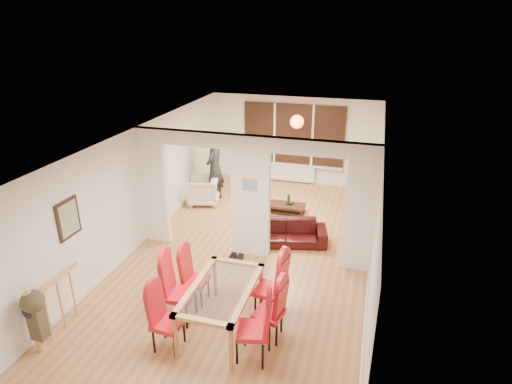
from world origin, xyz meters
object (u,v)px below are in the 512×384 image
at_px(television, 356,194).
at_px(bottle, 289,199).
at_px(dining_table, 222,308).
at_px(dining_chair_lb, 179,290).
at_px(sofa, 286,232).
at_px(bowl, 290,203).
at_px(person, 215,168).
at_px(dining_chair_la, 168,319).
at_px(dining_chair_ra, 253,325).
at_px(coffee_table, 286,208).
at_px(armchair, 203,190).
at_px(dining_chair_rc, 270,286).
at_px(dining_chair_lc, 195,277).
at_px(dining_chair_rb, 269,309).

height_order(television, bottle, television).
xyz_separation_m(dining_table, dining_chair_lb, (-0.75, 0.03, 0.18)).
distance_m(sofa, bowl, 1.68).
height_order(dining_table, person, person).
bearing_deg(bottle, dining_chair_la, -98.01).
height_order(dining_chair_ra, person, person).
height_order(sofa, coffee_table, sofa).
bearing_deg(dining_table, dining_chair_la, -135.43).
xyz_separation_m(dining_table, person, (-2.00, 4.94, 0.53)).
xyz_separation_m(armchair, person, (0.25, 0.29, 0.56)).
xyz_separation_m(dining_table, dining_chair_rc, (0.65, 0.55, 0.18)).
distance_m(dining_table, bowl, 4.74).
height_order(dining_chair_la, coffee_table, dining_chair_la).
relative_size(dining_chair_lc, coffee_table, 1.06).
distance_m(dining_chair_la, dining_chair_lb, 0.67).
bearing_deg(dining_chair_lc, dining_chair_lb, -94.24).
bearing_deg(television, person, 121.27).
relative_size(dining_table, armchair, 2.08).
height_order(dining_chair_lc, armchair, dining_chair_lc).
distance_m(dining_chair_la, coffee_table, 5.36).
distance_m(dining_chair_la, person, 5.74).
relative_size(dining_chair_ra, bowl, 5.90).
relative_size(armchair, coffee_table, 0.85).
bearing_deg(dining_chair_rb, dining_chair_lc, 171.77).
xyz_separation_m(dining_chair_rb, television, (0.98, 5.73, -0.24)).
relative_size(dining_chair_lc, television, 1.03).
bearing_deg(sofa, coffee_table, 88.64).
xyz_separation_m(dining_chair_rc, bottle, (-0.54, 4.12, -0.21)).
height_order(dining_table, bottle, dining_table).
bearing_deg(dining_chair_ra, dining_chair_lc, 129.74).
bearing_deg(armchair, bowl, 77.56).
bearing_deg(bowl, dining_chair_lb, -100.54).
relative_size(dining_chair_rc, bottle, 3.87).
xyz_separation_m(dining_chair_la, dining_chair_lb, (-0.11, 0.66, 0.05)).
height_order(armchair, bottle, armchair).
bearing_deg(person, bottle, 86.77).
height_order(dining_chair_ra, bottle, dining_chair_ra).
height_order(coffee_table, bottle, bottle).
height_order(dining_table, bowl, dining_table).
bearing_deg(person, dining_chair_lb, 18.39).
height_order(dining_table, dining_chair_lb, dining_chair_lb).
bearing_deg(dining_table, coffee_table, 89.36).
xyz_separation_m(person, television, (3.75, 0.81, -0.65)).
xyz_separation_m(dining_chair_la, dining_chair_ra, (1.30, 0.15, 0.06)).
bearing_deg(dining_chair_la, dining_chair_lb, 104.20).
distance_m(dining_chair_lb, dining_chair_rc, 1.49).
bearing_deg(dining_chair_ra, bottle, 82.80).
height_order(dining_chair_ra, armchair, dining_chair_ra).
height_order(dining_chair_rb, dining_chair_rc, dining_chair_rc).
relative_size(dining_chair_la, dining_chair_rc, 0.90).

